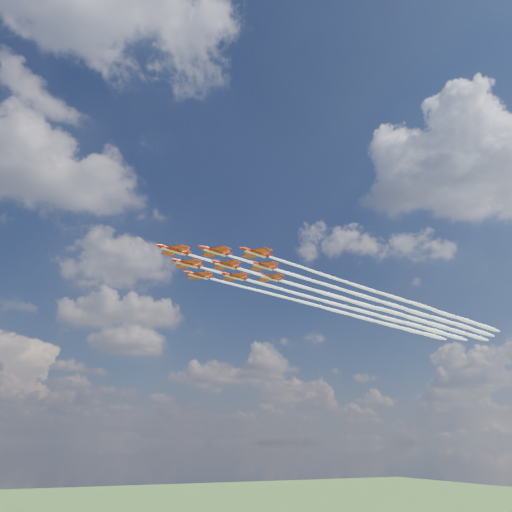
# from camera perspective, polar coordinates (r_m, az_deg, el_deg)

# --- Properties ---
(jet_lead) EXTENTS (146.64, 51.25, 2.79)m
(jet_lead) POSITION_cam_1_polar(r_m,az_deg,el_deg) (186.79, 9.77, -4.76)
(jet_lead) COLOR red
(jet_row2_port) EXTENTS (146.64, 51.25, 2.79)m
(jet_row2_port) POSITION_cam_1_polar(r_m,az_deg,el_deg) (190.00, 13.10, -4.79)
(jet_row2_port) COLOR red
(jet_row2_starb) EXTENTS (146.64, 51.25, 2.79)m
(jet_row2_starb) POSITION_cam_1_polar(r_m,az_deg,el_deg) (197.76, 9.89, -5.64)
(jet_row2_starb) COLOR red
(jet_row3_port) EXTENTS (146.64, 51.25, 2.79)m
(jet_row3_port) POSITION_cam_1_polar(r_m,az_deg,el_deg) (193.83, 16.31, -4.81)
(jet_row3_port) COLOR red
(jet_row3_centre) EXTENTS (146.64, 51.25, 2.79)m
(jet_row3_centre) POSITION_cam_1_polar(r_m,az_deg,el_deg) (200.98, 13.04, -5.65)
(jet_row3_centre) COLOR red
(jet_row3_starb) EXTENTS (146.64, 51.25, 2.79)m
(jet_row3_starb) POSITION_cam_1_polar(r_m,az_deg,el_deg) (208.78, 10.00, -6.42)
(jet_row3_starb) COLOR red
(jet_row4_port) EXTENTS (146.64, 51.25, 2.79)m
(jet_row4_port) POSITION_cam_1_polar(r_m,az_deg,el_deg) (204.78, 16.08, -5.65)
(jet_row4_port) COLOR red
(jet_row4_starb) EXTENTS (146.64, 51.25, 2.79)m
(jet_row4_starb) POSITION_cam_1_polar(r_m,az_deg,el_deg) (212.00, 12.98, -6.42)
(jet_row4_starb) COLOR red
(jet_tail) EXTENTS (146.64, 51.25, 2.79)m
(jet_tail) POSITION_cam_1_polar(r_m,az_deg,el_deg) (215.78, 15.87, -6.41)
(jet_tail) COLOR red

